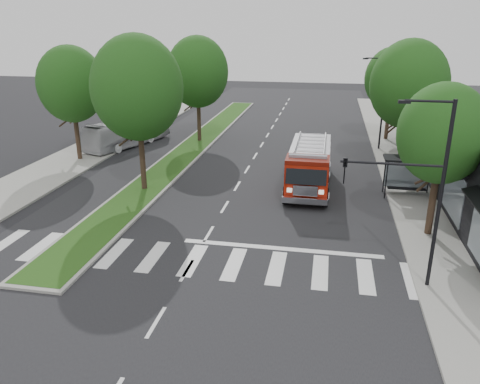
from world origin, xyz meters
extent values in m
plane|color=black|center=(0.00, 0.00, 0.00)|extent=(140.00, 140.00, 0.00)
cube|color=gray|center=(12.50, 10.00, 0.07)|extent=(5.00, 80.00, 0.15)
cube|color=gray|center=(-14.50, 10.00, 0.07)|extent=(5.00, 80.00, 0.15)
cube|color=gray|center=(-6.00, 18.00, 0.07)|extent=(3.00, 50.00, 0.14)
cube|color=#134313|center=(-6.00, 18.00, 0.14)|extent=(2.60, 49.50, 0.02)
cylinder|color=black|center=(9.80, 7.40, 1.25)|extent=(0.08, 0.08, 2.50)
cylinder|color=black|center=(12.60, 7.40, 1.25)|extent=(0.08, 0.08, 2.50)
cylinder|color=black|center=(9.80, 8.60, 1.25)|extent=(0.08, 0.08, 2.50)
cylinder|color=black|center=(12.60, 8.60, 1.25)|extent=(0.08, 0.08, 2.50)
cube|color=black|center=(11.20, 8.00, 2.55)|extent=(3.20, 1.60, 0.12)
cube|color=#8C99A5|center=(11.20, 8.70, 1.30)|extent=(2.80, 0.04, 1.80)
cube|color=black|center=(11.20, 8.00, 0.55)|extent=(2.40, 0.40, 0.08)
cylinder|color=black|center=(11.50, 2.00, 1.87)|extent=(0.36, 0.36, 3.74)
ellipsoid|color=#1E3D10|center=(11.50, 2.00, 5.53)|extent=(4.40, 4.40, 5.06)
cylinder|color=black|center=(11.50, 14.00, 2.20)|extent=(0.36, 0.36, 4.40)
ellipsoid|color=#1E3D10|center=(11.50, 14.00, 6.50)|extent=(5.60, 5.60, 6.44)
cylinder|color=black|center=(11.50, 24.00, 1.98)|extent=(0.36, 0.36, 3.96)
ellipsoid|color=#1E3D10|center=(11.50, 24.00, 5.85)|extent=(5.00, 5.00, 5.75)
cylinder|color=black|center=(-6.00, 6.00, 2.31)|extent=(0.36, 0.36, 4.62)
ellipsoid|color=#1E3D10|center=(-6.00, 6.00, 6.83)|extent=(5.80, 5.80, 6.67)
cylinder|color=black|center=(-6.00, 20.00, 2.20)|extent=(0.36, 0.36, 4.40)
ellipsoid|color=#1E3D10|center=(-6.00, 20.00, 6.50)|extent=(5.60, 5.60, 6.44)
cylinder|color=black|center=(-14.00, 12.00, 2.09)|extent=(0.36, 0.36, 4.18)
ellipsoid|color=#1E3D10|center=(-14.00, 12.00, 6.17)|extent=(5.20, 5.20, 5.98)
cylinder|color=black|center=(10.50, -3.50, 4.00)|extent=(0.16, 0.16, 8.00)
cylinder|color=black|center=(9.60, -3.50, 7.90)|extent=(1.80, 0.10, 0.10)
cube|color=black|center=(8.70, -3.50, 7.85)|extent=(0.45, 0.20, 0.12)
cylinder|color=black|center=(8.50, -3.50, 5.40)|extent=(4.00, 0.10, 0.10)
imported|color=black|center=(6.70, -3.50, 5.00)|extent=(0.18, 0.22, 1.10)
cylinder|color=black|center=(10.50, 20.00, 4.00)|extent=(0.16, 0.16, 8.00)
cylinder|color=black|center=(9.60, 20.00, 7.90)|extent=(1.80, 0.10, 0.10)
cube|color=black|center=(8.70, 20.00, 7.85)|extent=(0.45, 0.20, 0.12)
cube|color=#600F05|center=(4.86, 8.85, 0.52)|extent=(2.65, 8.81, 0.26)
cube|color=#941708|center=(4.86, 9.69, 1.62)|extent=(2.64, 6.72, 2.10)
cube|color=#941708|center=(4.85, 5.60, 1.62)|extent=(2.63, 1.89, 2.20)
cube|color=#B2B2B7|center=(4.86, 9.69, 2.73)|extent=(2.64, 6.72, 0.13)
cylinder|color=#B2B2B7|center=(3.92, 9.69, 2.94)|extent=(0.12, 6.29, 0.10)
cylinder|color=#B2B2B7|center=(5.80, 9.69, 2.94)|extent=(0.12, 6.29, 0.10)
cube|color=silver|center=(4.84, 4.40, 0.63)|extent=(2.73, 0.38, 0.37)
cube|color=#8C99A5|center=(4.85, 5.60, 3.04)|extent=(2.31, 0.37, 0.19)
cylinder|color=black|center=(3.64, 5.29, 0.58)|extent=(0.37, 1.15, 1.15)
cylinder|color=black|center=(6.05, 5.29, 0.58)|extent=(0.37, 1.15, 1.15)
cylinder|color=black|center=(3.65, 9.70, 0.58)|extent=(0.37, 1.15, 1.15)
cylinder|color=black|center=(6.07, 9.69, 0.58)|extent=(0.37, 1.15, 1.15)
cylinder|color=black|center=(3.66, 12.21, 0.58)|extent=(0.37, 1.15, 1.15)
cylinder|color=black|center=(6.07, 12.20, 0.58)|extent=(0.37, 1.15, 1.15)
imported|color=#BCBBC0|center=(-12.00, 17.39, 1.32)|extent=(5.14, 9.72, 2.65)
camera|label=1|loc=(5.90, -22.08, 10.63)|focal=35.00mm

